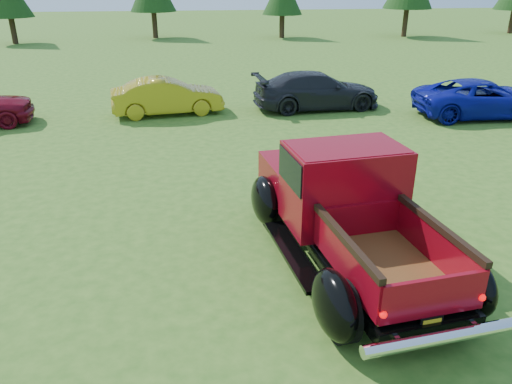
# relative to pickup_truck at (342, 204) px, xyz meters

# --- Properties ---
(ground) EXTENTS (120.00, 120.00, 0.00)m
(ground) POSITION_rel_pickup_truck_xyz_m (-1.56, -0.14, -0.88)
(ground) COLOR #325D1A
(ground) RESTS_ON ground
(pickup_truck) EXTENTS (2.84, 5.17, 1.85)m
(pickup_truck) POSITION_rel_pickup_truck_xyz_m (0.00, 0.00, 0.00)
(pickup_truck) COLOR black
(pickup_truck) RESTS_ON ground
(show_car_yellow) EXTENTS (3.70, 1.75, 1.17)m
(show_car_yellow) POSITION_rel_pickup_truck_xyz_m (-3.06, 9.34, -0.29)
(show_car_yellow) COLOR #AC9216
(show_car_yellow) RESTS_ON ground
(show_car_grey) EXTENTS (4.40, 2.09, 1.24)m
(show_car_grey) POSITION_rel_pickup_truck_xyz_m (1.94, 9.44, -0.26)
(show_car_grey) COLOR black
(show_car_grey) RESTS_ON ground
(show_car_blue) EXTENTS (4.31, 2.10, 1.18)m
(show_car_blue) POSITION_rel_pickup_truck_xyz_m (6.94, 7.72, -0.29)
(show_car_blue) COLOR #0D1190
(show_car_blue) RESTS_ON ground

